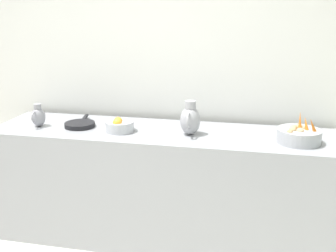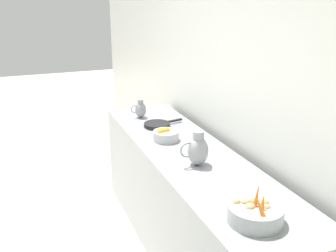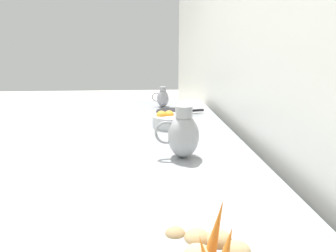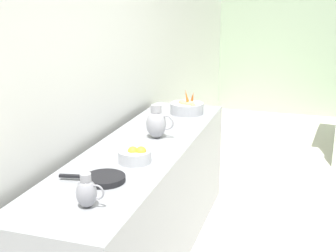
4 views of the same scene
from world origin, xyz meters
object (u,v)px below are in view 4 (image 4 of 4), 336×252
at_px(vegetable_colander, 187,108).
at_px(orange_bowl, 135,156).
at_px(metal_pitcher_short, 87,192).
at_px(skillet_on_counter, 104,179).
at_px(metal_pitcher_tall, 157,123).

xyz_separation_m(vegetable_colander, orange_bowl, (0.01, -1.30, -0.01)).
relative_size(metal_pitcher_short, skillet_on_counter, 0.47).
bearing_deg(metal_pitcher_short, skillet_on_counter, 100.22).
bearing_deg(skillet_on_counter, metal_pitcher_tall, 88.61).
bearing_deg(vegetable_colander, metal_pitcher_short, -89.75).
bearing_deg(vegetable_colander, orange_bowl, -89.68).
height_order(vegetable_colander, skillet_on_counter, vegetable_colander).
xyz_separation_m(vegetable_colander, skillet_on_counter, (-0.05, -1.64, -0.04)).
distance_m(vegetable_colander, metal_pitcher_tall, 0.77).
relative_size(metal_pitcher_tall, metal_pitcher_short, 1.40).
bearing_deg(metal_pitcher_tall, metal_pitcher_short, -88.25).
xyz_separation_m(metal_pitcher_tall, metal_pitcher_short, (0.04, -1.20, -0.03)).
height_order(vegetable_colander, metal_pitcher_short, vegetable_colander).
distance_m(vegetable_colander, metal_pitcher_short, 1.96).
height_order(metal_pitcher_short, skillet_on_counter, metal_pitcher_short).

